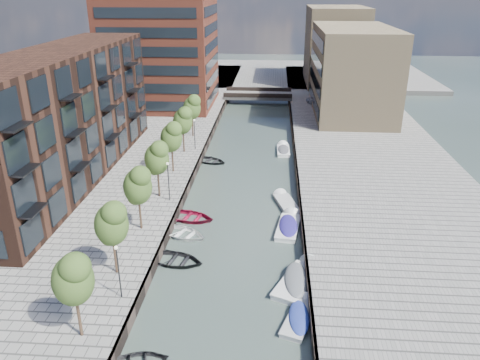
# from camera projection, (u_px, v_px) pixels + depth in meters

# --- Properties ---
(water) EXTENTS (300.00, 300.00, 0.00)m
(water) POSITION_uv_depth(u_px,v_px,m) (249.00, 158.00, 62.30)
(water) COLOR #38473F
(water) RESTS_ON ground
(quay_right) EXTENTS (20.00, 140.00, 1.00)m
(quay_right) POSITION_uv_depth(u_px,v_px,m) (371.00, 157.00, 61.02)
(quay_right) COLOR gray
(quay_right) RESTS_ON ground
(quay_wall_left) EXTENTS (0.25, 140.00, 1.00)m
(quay_wall_left) POSITION_uv_depth(u_px,v_px,m) (203.00, 153.00, 62.52)
(quay_wall_left) COLOR #332823
(quay_wall_left) RESTS_ON ground
(quay_wall_right) EXTENTS (0.25, 140.00, 1.00)m
(quay_wall_right) POSITION_uv_depth(u_px,v_px,m) (295.00, 155.00, 61.69)
(quay_wall_right) COLOR #332823
(quay_wall_right) RESTS_ON ground
(far_closure) EXTENTS (80.00, 40.00, 1.00)m
(far_closure) POSITION_uv_depth(u_px,v_px,m) (262.00, 74.00, 117.28)
(far_closure) COLOR gray
(far_closure) RESTS_ON ground
(apartment_block) EXTENTS (8.00, 38.00, 14.00)m
(apartment_block) POSITION_uv_depth(u_px,v_px,m) (63.00, 116.00, 51.37)
(apartment_block) COLOR black
(apartment_block) RESTS_ON quay_left
(tower) EXTENTS (18.00, 18.00, 30.00)m
(tower) POSITION_uv_depth(u_px,v_px,m) (159.00, 18.00, 80.25)
(tower) COLOR brown
(tower) RESTS_ON quay_left
(tan_block_near) EXTENTS (12.00, 25.00, 14.00)m
(tan_block_near) POSITION_uv_depth(u_px,v_px,m) (352.00, 70.00, 78.34)
(tan_block_near) COLOR #99825E
(tan_block_near) RESTS_ON quay_right
(tan_block_far) EXTENTS (12.00, 20.00, 16.00)m
(tan_block_far) POSITION_uv_depth(u_px,v_px,m) (335.00, 46.00, 101.86)
(tan_block_far) COLOR #99825E
(tan_block_far) RESTS_ON quay_right
(bridge) EXTENTS (13.00, 6.00, 1.30)m
(bridge) POSITION_uv_depth(u_px,v_px,m) (258.00, 95.00, 91.19)
(bridge) COLOR gray
(bridge) RESTS_ON ground
(tree_0) EXTENTS (2.50, 2.50, 5.95)m
(tree_0) POSITION_uv_depth(u_px,v_px,m) (73.00, 277.00, 27.72)
(tree_0) COLOR #382619
(tree_0) RESTS_ON quay_left
(tree_1) EXTENTS (2.50, 2.50, 5.95)m
(tree_1) POSITION_uv_depth(u_px,v_px,m) (111.00, 222.00, 34.16)
(tree_1) COLOR #382619
(tree_1) RESTS_ON quay_left
(tree_2) EXTENTS (2.50, 2.50, 5.95)m
(tree_2) POSITION_uv_depth(u_px,v_px,m) (138.00, 184.00, 40.60)
(tree_2) COLOR #382619
(tree_2) RESTS_ON quay_left
(tree_3) EXTENTS (2.50, 2.50, 5.95)m
(tree_3) POSITION_uv_depth(u_px,v_px,m) (157.00, 157.00, 47.03)
(tree_3) COLOR #382619
(tree_3) RESTS_ON quay_left
(tree_4) EXTENTS (2.50, 2.50, 5.95)m
(tree_4) POSITION_uv_depth(u_px,v_px,m) (171.00, 136.00, 53.47)
(tree_4) COLOR #382619
(tree_4) RESTS_ON quay_left
(tree_5) EXTENTS (2.50, 2.50, 5.95)m
(tree_5) POSITION_uv_depth(u_px,v_px,m) (183.00, 120.00, 59.91)
(tree_5) COLOR #382619
(tree_5) RESTS_ON quay_left
(tree_6) EXTENTS (2.50, 2.50, 5.95)m
(tree_6) POSITION_uv_depth(u_px,v_px,m) (192.00, 107.00, 66.34)
(tree_6) COLOR #382619
(tree_6) RESTS_ON quay_left
(lamp_0) EXTENTS (0.24, 0.24, 4.12)m
(lamp_0) POSITION_uv_depth(u_px,v_px,m) (118.00, 266.00, 32.01)
(lamp_0) COLOR black
(lamp_0) RESTS_ON quay_left
(lamp_1) EXTENTS (0.24, 0.24, 4.12)m
(lamp_1) POSITION_uv_depth(u_px,v_px,m) (168.00, 178.00, 46.72)
(lamp_1) COLOR black
(lamp_1) RESTS_ON quay_left
(lamp_2) EXTENTS (0.24, 0.24, 4.12)m
(lamp_2) POSITION_uv_depth(u_px,v_px,m) (194.00, 131.00, 61.43)
(lamp_2) COLOR black
(lamp_2) RESTS_ON quay_left
(sloop_1) EXTENTS (5.54, 4.49, 1.01)m
(sloop_1) POSITION_uv_depth(u_px,v_px,m) (175.00, 263.00, 38.83)
(sloop_1) COLOR black
(sloop_1) RESTS_ON ground
(sloop_2) EXTENTS (5.73, 4.70, 1.04)m
(sloop_2) POSITION_uv_depth(u_px,v_px,m) (190.00, 219.00, 45.95)
(sloop_2) COLOR maroon
(sloop_2) RESTS_ON ground
(sloop_3) EXTENTS (5.73, 5.03, 0.99)m
(sloop_3) POSITION_uv_depth(u_px,v_px,m) (182.00, 236.00, 42.99)
(sloop_3) COLOR white
(sloop_3) RESTS_ON ground
(sloop_4) EXTENTS (5.43, 4.75, 0.94)m
(sloop_4) POSITION_uv_depth(u_px,v_px,m) (210.00, 162.00, 60.72)
(sloop_4) COLOR black
(sloop_4) RESTS_ON ground
(motorboat_0) EXTENTS (2.90, 4.76, 1.50)m
(motorboat_0) POSITION_uv_depth(u_px,v_px,m) (301.00, 316.00, 32.30)
(motorboat_0) COLOR silver
(motorboat_0) RESTS_ON ground
(motorboat_1) EXTENTS (4.13, 6.06, 1.92)m
(motorboat_1) POSITION_uv_depth(u_px,v_px,m) (299.00, 279.00, 36.30)
(motorboat_1) COLOR white
(motorboat_1) RESTS_ON ground
(motorboat_2) EXTENTS (2.92, 5.10, 1.61)m
(motorboat_2) POSITION_uv_depth(u_px,v_px,m) (285.00, 202.00, 49.30)
(motorboat_2) COLOR silver
(motorboat_2) RESTS_ON ground
(motorboat_3) EXTENTS (2.65, 5.68, 1.82)m
(motorboat_3) POSITION_uv_depth(u_px,v_px,m) (289.00, 225.00, 44.36)
(motorboat_3) COLOR white
(motorboat_3) RESTS_ON ground
(motorboat_4) EXTENTS (1.76, 4.85, 1.61)m
(motorboat_4) POSITION_uv_depth(u_px,v_px,m) (283.00, 150.00, 64.63)
(motorboat_4) COLOR white
(motorboat_4) RESTS_ON ground
(car) EXTENTS (2.94, 4.15, 1.31)m
(car) POSITION_uv_depth(u_px,v_px,m) (314.00, 101.00, 85.46)
(car) COLOR silver
(car) RESTS_ON quay_right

